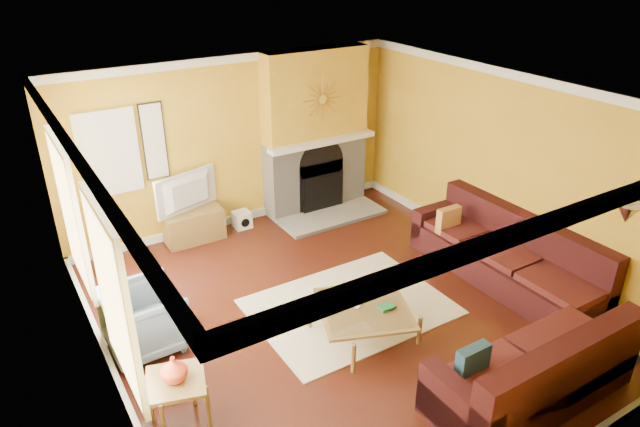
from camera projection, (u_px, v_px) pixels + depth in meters
floor at (339, 311)px, 7.20m from camera, size 5.50×6.00×0.02m
ceiling at (343, 99)px, 6.01m from camera, size 5.50×6.00×0.02m
wall_back at (234, 143)px, 8.91m from camera, size 5.50×0.02×2.70m
wall_front at (561, 363)px, 4.30m from camera, size 5.50×0.02×2.70m
wall_left at (94, 283)px, 5.30m from camera, size 0.02×6.00×2.70m
wall_right at (506, 169)px, 7.91m from camera, size 0.02×6.00×2.70m
baseboard at (339, 306)px, 7.17m from camera, size 5.50×6.00×0.12m
crown_molding at (343, 105)px, 6.04m from camera, size 5.50×6.00×0.12m
window_left_near at (69, 215)px, 6.25m from camera, size 0.06×1.22×1.72m
window_left_far at (112, 300)px, 4.80m from camera, size 0.06×1.22×1.72m
window_back at (109, 153)px, 7.88m from camera, size 0.82×0.06×1.22m
wall_art at (154, 142)px, 8.18m from camera, size 0.34×0.04×1.14m
fireplace at (315, 132)px, 9.38m from camera, size 1.80×0.40×2.70m
mantel at (323, 142)px, 9.25m from camera, size 1.92×0.22×0.08m
hearth at (332, 216)px, 9.54m from camera, size 1.80×0.70×0.06m
sunburst at (323, 99)px, 8.95m from camera, size 0.70×0.04×0.70m
rug at (350, 307)px, 7.25m from camera, size 2.40×1.80×0.02m
sectional_sofa at (467, 287)px, 6.87m from camera, size 3.04×3.54×0.90m
coffee_table at (363, 321)px, 6.66m from camera, size 1.32×1.32×0.40m
media_console at (194, 226)px, 8.75m from camera, size 0.89×0.40×0.49m
tv at (191, 193)px, 8.51m from camera, size 1.06×0.44×0.61m
subwoofer at (242, 220)px, 9.20m from camera, size 0.27×0.27×0.27m
armchair at (145, 319)px, 6.41m from camera, size 0.86×0.84×0.76m
side_table at (179, 404)px, 5.37m from camera, size 0.66×0.66×0.58m
vase at (174, 369)px, 5.18m from camera, size 0.26×0.26×0.26m
book at (348, 306)px, 6.57m from camera, size 0.28×0.30×0.02m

